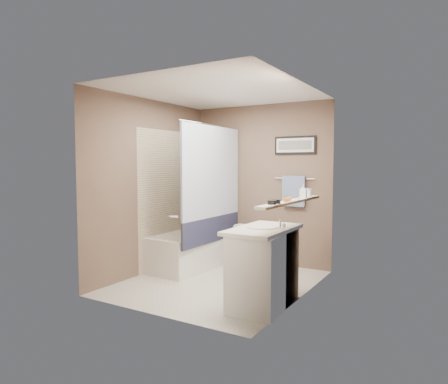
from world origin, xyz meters
The scene contains 33 objects.
ground centered at (0.00, 0.00, 0.00)m, with size 2.50×2.50×0.00m, color beige.
ceiling centered at (0.00, 0.00, 2.38)m, with size 2.20×2.50×0.04m, color white.
wall_back centered at (0.00, 1.23, 1.20)m, with size 2.20×0.04×2.40m, color brown.
wall_front centered at (0.00, -1.23, 1.20)m, with size 2.20×0.04×2.40m, color brown.
wall_left centered at (-1.08, 0.00, 1.20)m, with size 0.04×2.50×2.40m, color brown.
wall_right centered at (1.08, 0.00, 1.20)m, with size 0.04×2.50×2.40m, color brown.
tile_surround centered at (-1.09, 0.50, 1.00)m, with size 0.02×1.55×2.00m, color beige.
curtain_rod centered at (-0.40, 0.50, 2.05)m, with size 0.02×0.02×1.55m, color silver.
curtain_upper centered at (-0.40, 0.50, 1.40)m, with size 0.03×1.45×1.28m, color white.
curtain_lower centered at (-0.40, 0.50, 0.58)m, with size 0.03×1.45×0.36m, color #272A49.
mirror centered at (1.09, -0.15, 1.62)m, with size 0.02×1.60×1.00m, color silver.
shelf centered at (1.04, -0.15, 1.10)m, with size 0.12×1.60×0.03m, color silver.
towel_bar centered at (0.55, 1.22, 1.30)m, with size 0.02×0.02×0.60m, color silver.
towel centered at (0.55, 1.20, 1.12)m, with size 0.34×0.05×0.44m, color #99B5DE.
art_frame centered at (0.55, 1.23, 1.78)m, with size 0.62×0.03×0.26m, color black.
art_mat centered at (0.55, 1.22, 1.78)m, with size 0.56×0.00×0.20m, color white.
art_image centered at (0.55, 1.22, 1.78)m, with size 0.50×0.00×0.13m, color #595959.
door centered at (0.55, -1.24, 1.00)m, with size 0.80×0.02×2.00m, color silver.
door_handle centered at (0.22, -1.19, 1.00)m, with size 0.02×0.02×0.10m, color silver.
bathtub centered at (-0.75, 0.54, 0.25)m, with size 0.70×1.50×0.50m, color white.
tub_rim centered at (-0.75, 0.54, 0.50)m, with size 0.56×1.36×0.02m, color silver.
toilet centered at (0.10, 0.91, 0.33)m, with size 0.37×0.65×0.66m, color silver.
vanity centered at (0.85, -0.46, 0.40)m, with size 0.50×0.90×0.80m, color silver.
countertop centered at (0.84, -0.46, 0.82)m, with size 0.54×0.96×0.04m, color beige.
sink_basin centered at (0.83, -0.46, 0.85)m, with size 0.34×0.34×0.01m, color white.
faucet_spout centered at (1.03, -0.46, 0.89)m, with size 0.02×0.02×0.10m, color white.
faucet_knob centered at (1.03, -0.36, 0.87)m, with size 0.05×0.05×0.05m, color silver.
candle_bowl_near centered at (1.04, -0.68, 1.14)m, with size 0.09×0.09×0.04m, color black.
candle_bowl_far centered at (1.04, -0.58, 1.14)m, with size 0.09×0.09×0.04m, color black.
hair_brush_front centered at (1.04, -0.28, 1.14)m, with size 0.04×0.04×0.22m, color #CE651D.
pink_comb centered at (1.04, 0.06, 1.12)m, with size 0.03×0.16×0.01m, color pink.
glass_jar centered at (1.04, 0.41, 1.17)m, with size 0.08×0.08×0.10m, color silver.
soap_bottle centered at (1.04, 0.23, 1.20)m, with size 0.07×0.07×0.16m, color #999999.
Camera 1 is at (2.61, -4.25, 1.51)m, focal length 32.00 mm.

